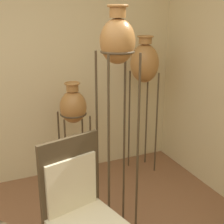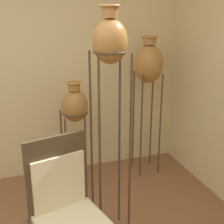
{
  "view_description": "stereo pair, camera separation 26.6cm",
  "coord_description": "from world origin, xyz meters",
  "px_view_note": "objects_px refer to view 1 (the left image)",
  "views": [
    {
      "loc": [
        -0.23,
        -1.48,
        1.99
      ],
      "look_at": [
        1.02,
        1.41,
        0.96
      ],
      "focal_mm": 50.0,
      "sensor_mm": 36.0,
      "label": 1
    },
    {
      "loc": [
        0.02,
        -1.57,
        1.99
      ],
      "look_at": [
        1.02,
        1.41,
        0.96
      ],
      "focal_mm": 50.0,
      "sensor_mm": 36.0,
      "label": 2
    }
  ],
  "objects_px": {
    "vase_stand_tall": "(118,50)",
    "vase_stand_short": "(73,108)",
    "vase_stand_medium": "(145,65)",
    "chair": "(81,208)"
  },
  "relations": [
    {
      "from": "vase_stand_short",
      "to": "vase_stand_medium",
      "type": "bearing_deg",
      "value": 2.89
    },
    {
      "from": "vase_stand_tall",
      "to": "vase_stand_short",
      "type": "xyz_separation_m",
      "value": [
        -0.1,
        0.96,
        -0.73
      ]
    },
    {
      "from": "vase_stand_tall",
      "to": "vase_stand_short",
      "type": "height_order",
      "value": "vase_stand_tall"
    },
    {
      "from": "vase_stand_medium",
      "to": "vase_stand_tall",
      "type": "bearing_deg",
      "value": -128.81
    },
    {
      "from": "vase_stand_medium",
      "to": "vase_stand_short",
      "type": "height_order",
      "value": "vase_stand_medium"
    },
    {
      "from": "chair",
      "to": "vase_stand_tall",
      "type": "bearing_deg",
      "value": 26.52
    },
    {
      "from": "vase_stand_tall",
      "to": "chair",
      "type": "distance_m",
      "value": 1.22
    },
    {
      "from": "vase_stand_tall",
      "to": "chair",
      "type": "height_order",
      "value": "vase_stand_tall"
    },
    {
      "from": "vase_stand_tall",
      "to": "vase_stand_short",
      "type": "bearing_deg",
      "value": 96.13
    },
    {
      "from": "vase_stand_tall",
      "to": "vase_stand_medium",
      "type": "height_order",
      "value": "vase_stand_tall"
    }
  ]
}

